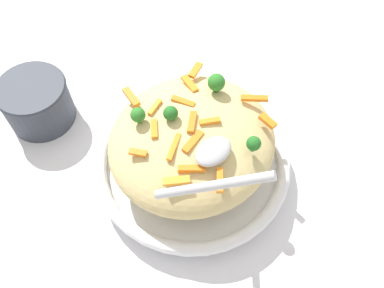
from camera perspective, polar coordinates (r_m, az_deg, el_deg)
The scene contains 25 objects.
ground_plane at distance 0.70m, azimuth -0.00°, elevation -3.63°, with size 2.40×2.40×0.00m, color silver.
serving_bowl at distance 0.68m, azimuth -0.00°, elevation -2.62°, with size 0.32×0.32×0.05m.
pasta_mound at distance 0.62m, azimuth -0.00°, elevation 0.39°, with size 0.26×0.24×0.09m, color #D1BA7A.
carrot_piece_0 at distance 0.58m, azimuth -0.10°, elevation 2.82°, with size 0.04×0.01×0.01m, color orange.
carrot_piece_1 at distance 0.54m, azimuth 3.89°, elevation -5.04°, with size 0.04×0.01×0.01m, color orange.
carrot_piece_2 at distance 0.63m, azimuth -0.33°, elevation 8.40°, with size 0.04×0.01×0.01m, color orange.
carrot_piece_3 at distance 0.60m, azimuth 10.50°, elevation 3.18°, with size 0.03×0.01×0.01m, color orange.
carrot_piece_4 at distance 0.57m, azimuth -7.53°, elevation -1.18°, with size 0.02×0.01×0.01m, color orange.
carrot_piece_5 at distance 0.56m, azimuth 0.13°, elevation 0.36°, with size 0.04×0.01×0.01m, color orange.
carrot_piece_6 at distance 0.58m, azimuth 2.47°, elevation 3.12°, with size 0.03×0.01×0.01m, color orange.
carrot_piece_7 at distance 0.62m, azimuth 8.69°, elevation 6.31°, with size 0.04×0.01×0.01m, color orange.
carrot_piece_8 at distance 0.61m, azimuth -5.19°, elevation 5.10°, with size 0.03×0.01×0.01m, color orange.
carrot_piece_9 at distance 0.62m, azimuth -8.46°, elevation 6.52°, with size 0.04×0.01×0.01m, color orange.
carrot_piece_10 at distance 0.54m, azimuth -2.20°, elevation -5.12°, with size 0.04×0.01×0.01m, color orange.
carrot_piece_11 at distance 0.55m, azimuth -0.05°, elevation -3.47°, with size 0.04×0.01×0.01m, color orange.
carrot_piece_12 at distance 0.61m, azimuth -1.24°, elevation 5.91°, with size 0.04×0.01×0.01m, color orange.
carrot_piece_13 at distance 0.58m, azimuth -5.27°, elevation 2.11°, with size 0.03×0.01×0.01m, color orange.
carrot_piece_14 at distance 0.56m, azimuth -2.54°, elevation -0.40°, with size 0.04×0.01×0.01m, color orange.
carrot_piece_15 at distance 0.65m, azimuth 0.49°, elevation 10.25°, with size 0.03×0.01×0.01m, color orange.
broccoli_floret_0 at distance 0.59m, azimuth -7.54°, elevation 4.02°, with size 0.02×0.02×0.03m.
broccoli_floret_1 at distance 0.56m, azimuth 8.58°, elevation 0.04°, with size 0.02×0.02×0.03m.
broccoli_floret_2 at distance 0.58m, azimuth -3.00°, elevation 4.28°, with size 0.02×0.02×0.02m.
broccoli_floret_3 at distance 0.62m, azimuth 3.42°, elevation 8.53°, with size 0.03×0.03×0.03m.
serving_spoon at distance 0.53m, azimuth 2.92°, elevation -2.59°, with size 0.13×0.12×0.08m.
companion_bowl at distance 0.77m, azimuth -20.86°, elevation 5.62°, with size 0.12×0.12×0.08m.
Camera 1 is at (0.22, 0.25, 0.61)m, focal length 38.31 mm.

